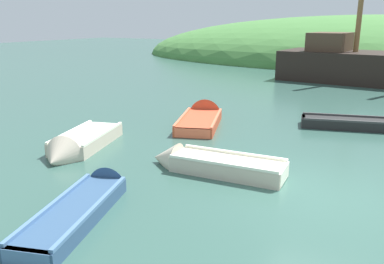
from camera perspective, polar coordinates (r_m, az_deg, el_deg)
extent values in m
plane|color=#33564C|center=(9.13, 18.16, -8.59)|extent=(120.00, 120.00, 0.00)
ellipsoid|color=#477F3D|center=(41.93, 24.19, 9.36)|extent=(47.59, 24.45, 8.29)
cube|color=#4C3828|center=(26.75, 19.11, 12.10)|extent=(2.40, 3.01, 1.10)
cube|color=beige|center=(9.82, 5.14, -5.27)|extent=(2.83, 1.19, 0.50)
cone|color=beige|center=(10.49, -3.76, -3.85)|extent=(0.76, 0.97, 0.92)
cube|color=white|center=(9.46, 12.78, -5.96)|extent=(0.19, 0.88, 0.35)
cube|color=white|center=(9.91, 2.54, -3.84)|extent=(0.25, 0.90, 0.05)
cube|color=white|center=(9.61, 7.88, -4.62)|extent=(0.25, 0.90, 0.05)
cube|color=white|center=(10.12, 6.04, -2.97)|extent=(2.70, 0.30, 0.07)
cube|color=white|center=(9.33, 4.24, -4.55)|extent=(2.70, 0.30, 0.07)
cube|color=beige|center=(12.40, -14.71, -1.28)|extent=(1.86, 2.87, 0.49)
cone|color=beige|center=(11.03, -18.65, -3.70)|extent=(1.24, 0.95, 1.09)
cube|color=white|center=(13.47, -12.26, 0.55)|extent=(1.03, 0.41, 0.34)
cube|color=white|center=(11.96, -15.78, -1.06)|extent=(1.07, 0.48, 0.05)
cube|color=white|center=(12.74, -13.81, 0.10)|extent=(1.07, 0.48, 0.05)
cube|color=white|center=(12.58, -16.96, 0.09)|extent=(0.82, 2.51, 0.07)
cube|color=white|center=(12.09, -12.54, -0.22)|extent=(0.82, 2.51, 0.07)
cube|color=black|center=(14.95, 21.40, 0.91)|extent=(3.28, 1.80, 0.43)
cube|color=#3B3B3B|center=(14.79, 15.61, 1.53)|extent=(0.36, 0.86, 0.30)
cube|color=#3B3B3B|center=(15.00, 23.52, 1.35)|extent=(0.42, 0.90, 0.05)
cube|color=#3B3B3B|center=(14.85, 19.36, 1.63)|extent=(0.42, 0.90, 0.05)
cube|color=#3B3B3B|center=(14.47, 21.71, 1.42)|extent=(2.97, 0.93, 0.07)
cube|color=#3B3B3B|center=(15.32, 21.28, 2.21)|extent=(2.97, 0.93, 0.07)
cube|color=#C64C2D|center=(14.05, 1.04, 1.12)|extent=(2.19, 3.16, 0.44)
cone|color=#C64C2D|center=(15.78, 2.05, 2.74)|extent=(1.39, 1.09, 1.22)
cube|color=#FF6E48|center=(12.70, 0.06, -0.16)|extent=(1.13, 0.51, 0.31)
cube|color=#FF6E48|center=(14.50, 1.35, 2.22)|extent=(1.17, 0.57, 0.05)
cube|color=#FF6E48|center=(13.53, 0.71, 1.24)|extent=(1.17, 0.57, 0.05)
cube|color=#FF6E48|center=(13.91, 3.50, 2.00)|extent=(1.04, 2.70, 0.07)
cube|color=#FF6E48|center=(14.09, -1.38, 2.20)|extent=(1.04, 2.70, 0.07)
cube|color=#335175|center=(7.93, -16.47, -11.61)|extent=(1.79, 3.14, 0.40)
cone|color=#335175|center=(9.45, -11.16, -6.69)|extent=(1.05, 0.96, 0.86)
cube|color=#4F75A1|center=(6.83, -22.42, -16.33)|extent=(0.82, 0.37, 0.28)
cube|color=#4F75A1|center=(8.28, -14.83, -9.17)|extent=(0.85, 0.43, 0.05)
cube|color=#4F75A1|center=(7.46, -18.48, -12.37)|extent=(0.85, 0.43, 0.05)
cube|color=#4F75A1|center=(7.65, -13.82, -10.51)|extent=(0.98, 2.83, 0.07)
cube|color=#4F75A1|center=(8.02, -19.25, -9.68)|extent=(0.98, 2.83, 0.07)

